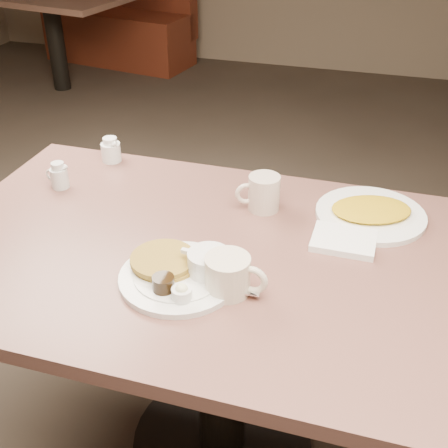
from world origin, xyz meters
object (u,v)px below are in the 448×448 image
(creamer_right, at_px, (111,150))
(hash_plate, at_px, (371,213))
(coffee_mug_near, at_px, (230,275))
(creamer_left, at_px, (59,176))
(coffee_mug_far, at_px, (263,193))
(main_plate, at_px, (182,271))
(diner_table, at_px, (222,304))
(booth_back_left, at_px, (115,16))

(creamer_right, height_order, hash_plate, creamer_right)
(coffee_mug_near, height_order, creamer_left, coffee_mug_near)
(coffee_mug_near, bearing_deg, creamer_left, 152.22)
(coffee_mug_far, height_order, hash_plate, coffee_mug_far)
(main_plate, xyz_separation_m, creamer_left, (-0.50, 0.31, 0.01))
(coffee_mug_near, bearing_deg, diner_table, 113.41)
(diner_table, xyz_separation_m, coffee_mug_near, (0.06, -0.14, 0.22))
(hash_plate, bearing_deg, creamer_left, -174.20)
(diner_table, distance_m, creamer_left, 0.62)
(diner_table, bearing_deg, main_plate, -113.37)
(coffee_mug_far, xyz_separation_m, creamer_left, (-0.61, -0.05, -0.01))
(hash_plate, bearing_deg, creamer_right, 172.11)
(coffee_mug_near, relative_size, creamer_right, 1.81)
(main_plate, xyz_separation_m, creamer_right, (-0.44, 0.52, 0.01))
(coffee_mug_near, bearing_deg, main_plate, 173.55)
(coffee_mug_far, bearing_deg, creamer_right, 163.87)
(main_plate, relative_size, hash_plate, 0.91)
(coffee_mug_near, relative_size, hash_plate, 0.39)
(booth_back_left, bearing_deg, hash_plate, -54.19)
(hash_plate, distance_m, booth_back_left, 4.18)
(main_plate, xyz_separation_m, coffee_mug_far, (0.10, 0.36, 0.03))
(coffee_mug_near, distance_m, creamer_right, 0.77)
(creamer_left, relative_size, booth_back_left, 0.05)
(creamer_right, bearing_deg, booth_back_left, 116.19)
(coffee_mug_far, distance_m, creamer_left, 0.61)
(main_plate, height_order, hash_plate, main_plate)
(diner_table, relative_size, booth_back_left, 0.86)
(hash_plate, bearing_deg, coffee_mug_near, -123.70)
(diner_table, height_order, main_plate, main_plate)
(creamer_right, height_order, booth_back_left, booth_back_left)
(coffee_mug_near, distance_m, coffee_mug_far, 0.38)
(diner_table, height_order, creamer_left, creamer_left)
(coffee_mug_near, relative_size, coffee_mug_far, 1.10)
(booth_back_left, bearing_deg, creamer_right, -63.81)
(creamer_right, bearing_deg, main_plate, -50.03)
(coffee_mug_far, bearing_deg, coffee_mug_near, -87.80)
(coffee_mug_far, distance_m, hash_plate, 0.30)
(diner_table, bearing_deg, coffee_mug_far, 78.63)
(diner_table, bearing_deg, creamer_right, 141.53)
(booth_back_left, bearing_deg, creamer_left, -66.09)
(creamer_left, distance_m, hash_plate, 0.90)
(coffee_mug_far, height_order, booth_back_left, booth_back_left)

